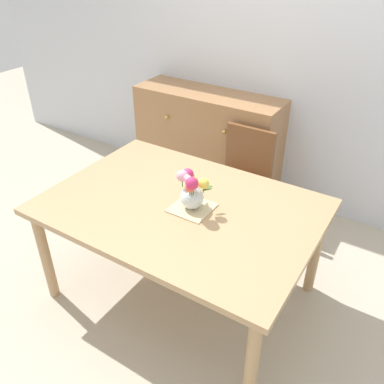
{
  "coord_description": "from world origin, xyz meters",
  "views": [
    {
      "loc": [
        1.17,
        -1.72,
        2.18
      ],
      "look_at": [
        0.08,
        -0.0,
        0.89
      ],
      "focal_mm": 37.5,
      "sensor_mm": 36.0,
      "label": 1
    }
  ],
  "objects_px": {
    "dining_table": "(181,214)",
    "flower_vase": "(191,190)",
    "chair_far": "(242,175)",
    "dresser": "(207,143)"
  },
  "relations": [
    {
      "from": "dining_table",
      "to": "flower_vase",
      "type": "height_order",
      "value": "flower_vase"
    },
    {
      "from": "dining_table",
      "to": "dresser",
      "type": "bearing_deg",
      "value": 113.69
    },
    {
      "from": "dining_table",
      "to": "chair_far",
      "type": "height_order",
      "value": "chair_far"
    },
    {
      "from": "dining_table",
      "to": "flower_vase",
      "type": "xyz_separation_m",
      "value": [
        0.08,
        -0.0,
        0.21
      ]
    },
    {
      "from": "chair_far",
      "to": "dresser",
      "type": "distance_m",
      "value": 0.69
    },
    {
      "from": "chair_far",
      "to": "flower_vase",
      "type": "distance_m",
      "value": 1.02
    },
    {
      "from": "flower_vase",
      "to": "dining_table",
      "type": "bearing_deg",
      "value": 177.26
    },
    {
      "from": "dining_table",
      "to": "dresser",
      "type": "xyz_separation_m",
      "value": [
        -0.58,
        1.33,
        -0.19
      ]
    },
    {
      "from": "chair_far",
      "to": "dresser",
      "type": "bearing_deg",
      "value": -34.71
    },
    {
      "from": "chair_far",
      "to": "dresser",
      "type": "relative_size",
      "value": 0.64
    }
  ]
}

